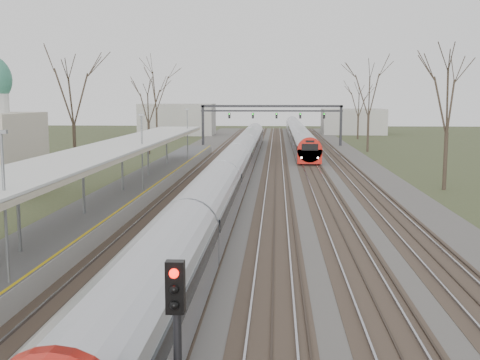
% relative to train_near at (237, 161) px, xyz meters
% --- Properties ---
extents(track_bed, '(24.00, 160.00, 0.22)m').
position_rel_train_near_xyz_m(track_bed, '(2.76, 6.17, -1.42)').
color(track_bed, '#474442').
rests_on(track_bed, ground).
extents(platform, '(3.50, 69.00, 1.00)m').
position_rel_train_near_xyz_m(platform, '(-6.55, -11.33, -0.98)').
color(platform, '#9E9B93').
rests_on(platform, ground).
extents(canopy, '(4.10, 50.00, 3.11)m').
position_rel_train_near_xyz_m(canopy, '(-6.55, -15.84, 2.45)').
color(canopy, slate).
rests_on(canopy, platform).
extents(signal_gantry, '(21.00, 0.59, 6.08)m').
position_rel_train_near_xyz_m(signal_gantry, '(2.79, 36.16, 3.43)').
color(signal_gantry, black).
rests_on(signal_gantry, ground).
extents(tree_west_far, '(5.50, 5.50, 11.33)m').
position_rel_train_near_xyz_m(tree_west_far, '(-14.50, -0.83, 6.54)').
color(tree_west_far, '#2D231C').
rests_on(tree_west_far, ground).
extents(tree_east_far, '(5.00, 5.00, 10.30)m').
position_rel_train_near_xyz_m(tree_east_far, '(16.50, -6.83, 5.81)').
color(tree_east_far, '#2D231C').
rests_on(tree_east_far, ground).
extents(train_near, '(2.62, 90.21, 3.05)m').
position_rel_train_near_xyz_m(train_near, '(0.00, 0.00, 0.00)').
color(train_near, '#9FA1A9').
rests_on(train_near, ground).
extents(train_far, '(2.62, 75.21, 3.05)m').
position_rel_train_near_xyz_m(train_far, '(7.00, 46.09, 0.00)').
color(train_far, '#9FA1A9').
rests_on(train_far, ground).
extents(signal_post, '(0.35, 0.45, 4.10)m').
position_rel_train_near_xyz_m(signal_post, '(1.75, -42.80, 1.25)').
color(signal_post, black).
rests_on(signal_post, ground).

